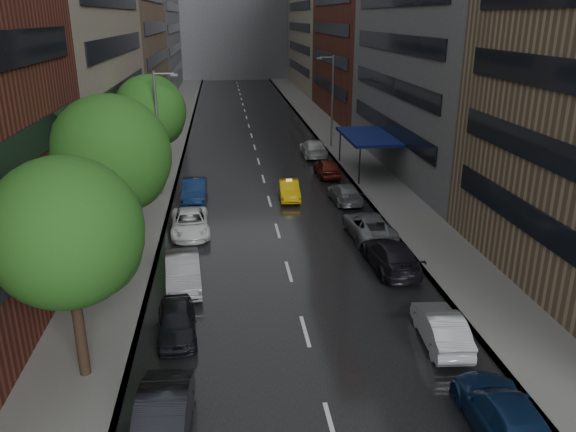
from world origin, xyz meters
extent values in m
cube|color=black|center=(0.00, 50.00, 0.01)|extent=(14.00, 140.00, 0.01)
cube|color=gray|center=(-9.00, 50.00, 0.07)|extent=(4.00, 140.00, 0.15)
cube|color=gray|center=(9.00, 50.00, 0.07)|extent=(4.00, 140.00, 0.15)
cube|color=#937A5B|center=(-15.00, 64.00, 11.00)|extent=(8.00, 28.00, 22.00)
cube|color=slate|center=(15.00, 36.00, 12.00)|extent=(8.00, 28.00, 24.00)
cube|color=gray|center=(15.00, 94.00, 14.00)|extent=(8.00, 32.00, 28.00)
cube|color=slate|center=(0.00, 118.00, 16.00)|extent=(40.00, 14.00, 32.00)
cylinder|color=#382619|center=(-8.60, 7.79, 2.31)|extent=(0.40, 0.40, 4.63)
sphere|color=#1E5116|center=(-8.60, 7.79, 5.78)|extent=(5.29, 5.29, 5.29)
cylinder|color=#382619|center=(-8.60, 16.57, 2.56)|extent=(0.40, 0.40, 5.11)
sphere|color=#1E5116|center=(-8.60, 16.57, 6.39)|extent=(5.84, 5.84, 5.84)
cylinder|color=#382619|center=(-8.60, 32.71, 2.39)|extent=(0.40, 0.40, 4.77)
sphere|color=#1E5116|center=(-8.60, 32.71, 5.96)|extent=(5.45, 5.45, 5.45)
imported|color=#ECB20C|center=(1.50, 28.53, 0.66)|extent=(1.55, 4.08, 1.33)
imported|color=black|center=(-5.40, 4.00, 0.77)|extent=(1.84, 4.75, 1.54)
imported|color=black|center=(-5.40, 10.29, 0.68)|extent=(1.90, 4.08, 1.35)
imported|color=gray|center=(-5.40, 14.97, 0.78)|extent=(2.03, 4.84, 1.55)
imported|color=white|center=(-5.40, 22.22, 0.69)|extent=(2.56, 5.09, 1.38)
imported|color=#0E1F43|center=(-5.40, 28.87, 0.78)|extent=(1.73, 4.78, 1.57)
imported|color=#0F2449|center=(5.40, 3.04, 0.75)|extent=(2.28, 5.24, 1.50)
imported|color=#B0B5BB|center=(5.40, 8.51, 0.71)|extent=(1.80, 4.39, 1.41)
imported|color=black|center=(5.40, 15.75, 0.77)|extent=(2.34, 5.37, 1.54)
imported|color=slate|center=(5.40, 20.40, 0.71)|extent=(2.59, 5.23, 1.43)
imported|color=slate|center=(5.40, 27.30, 0.66)|extent=(2.09, 4.66, 1.33)
imported|color=maroon|center=(5.40, 34.27, 0.76)|extent=(1.88, 4.47, 1.51)
imported|color=silver|center=(5.40, 41.56, 0.78)|extent=(2.21, 5.40, 1.57)
cylinder|color=gray|center=(-7.80, 30.00, 4.65)|extent=(0.18, 0.18, 9.00)
cube|color=gray|center=(-6.40, 30.00, 8.85)|extent=(0.50, 0.22, 0.16)
cylinder|color=gray|center=(7.80, 45.00, 4.65)|extent=(0.18, 0.18, 9.00)
cube|color=gray|center=(6.40, 45.00, 8.85)|extent=(0.50, 0.22, 0.16)
cube|color=navy|center=(9.00, 35.00, 3.15)|extent=(4.00, 8.00, 0.25)
cylinder|color=black|center=(7.40, 31.20, 1.65)|extent=(0.12, 0.12, 3.00)
cylinder|color=black|center=(7.40, 38.80, 1.65)|extent=(0.12, 0.12, 3.00)
camera|label=1|loc=(-3.15, -10.71, 12.71)|focal=35.00mm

